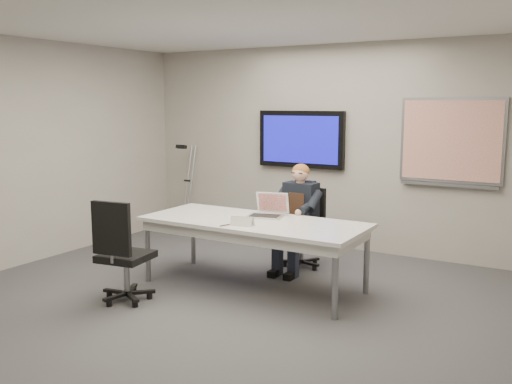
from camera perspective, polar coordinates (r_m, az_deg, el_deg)
The scene contains 14 objects.
floor at distance 5.65m, azimuth -4.49°, elevation -11.93°, with size 6.00×6.00×0.02m, color #3D3D40.
ceiling at distance 5.34m, azimuth -4.88°, elevation 17.39°, with size 6.00×6.00×0.02m, color silver.
wall_back at distance 7.95m, azimuth 7.93°, elevation 4.43°, with size 6.00×0.02×2.80m, color #9E978F.
wall_left at distance 7.46m, azimuth -23.90°, elevation 3.46°, with size 0.02×6.00×2.80m, color #9E978F.
conference_table at distance 6.19m, azimuth -0.26°, elevation -3.61°, with size 2.44×1.02×0.75m.
tv_display at distance 8.10m, azimuth 4.52°, elevation 5.28°, with size 1.30×0.09×0.80m.
whiteboard at distance 7.45m, azimuth 18.95°, elevation 4.75°, with size 1.25×0.08×1.10m.
office_chair_far at distance 7.09m, azimuth 4.78°, elevation -5.04°, with size 0.55×0.55×0.98m.
office_chair_near at distance 5.97m, azimuth -13.09°, elevation -7.64°, with size 0.58×0.58×1.07m.
seated_person at distance 6.83m, azimuth 3.86°, elevation -3.70°, with size 0.41×0.70×1.29m.
crutch at distance 9.00m, azimuth -6.77°, elevation 0.51°, with size 0.19×0.41×1.41m, color #A5A8AD, non-canonical shape.
laptop at distance 6.38m, azimuth 1.26°, elevation -1.86°, with size 0.42×0.42×0.26m.
name_tent at distance 5.91m, azimuth -1.38°, elevation -2.91°, with size 0.24×0.07×0.09m, color silver, non-canonical shape.
pen at distance 5.91m, azimuth -3.12°, elevation -3.32°, with size 0.01×0.01×0.13m, color black.
Camera 1 is at (3.05, -4.31, 2.01)m, focal length 40.00 mm.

